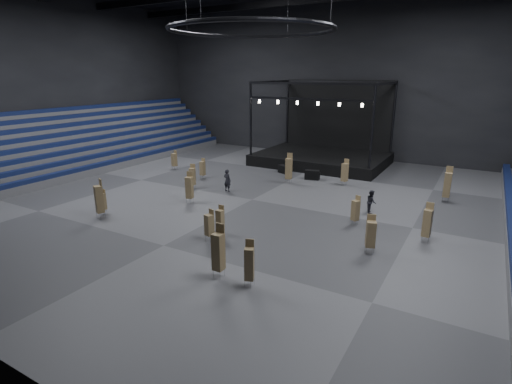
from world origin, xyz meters
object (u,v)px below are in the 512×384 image
Objects in this scene: chair_stack_6 at (99,199)px; crew_member at (371,202)px; flight_case_right at (312,175)px; chair_stack_10 at (220,219)px; chair_stack_5 at (345,172)px; chair_stack_4 at (289,168)px; stage at (324,150)px; chair_stack_14 at (189,187)px; chair_stack_9 at (371,233)px; man_center at (227,180)px; chair_stack_7 at (203,168)px; flight_case_mid at (315,176)px; chair_stack_2 at (209,224)px; chair_stack_3 at (174,159)px; chair_stack_1 at (218,251)px; flight_case_left at (284,169)px; chair_stack_15 at (447,184)px; chair_stack_0 at (192,176)px; chair_stack_13 at (427,222)px; chair_stack_11 at (249,263)px; chair_stack_12 at (356,210)px; chair_stack_8 at (102,201)px.

chair_stack_6 is 19.66m from crew_member.
chair_stack_10 is at bearing -89.40° from flight_case_right.
chair_stack_4 is at bearing -143.93° from chair_stack_5.
stage reaches higher than chair_stack_14.
chair_stack_9 is 15.47m from man_center.
chair_stack_7 is 1.06× the size of chair_stack_10.
flight_case_mid is 20.07m from chair_stack_6.
chair_stack_2 is at bearing -89.16° from flight_case_right.
flight_case_mid is 0.29m from flight_case_right.
chair_stack_1 is at bearing -29.17° from chair_stack_3.
flight_case_right is 15.81m from chair_stack_10.
crew_member is at bearing 71.19° from chair_stack_2.
chair_stack_3 is (-10.84, -4.47, 0.70)m from flight_case_left.
chair_stack_14 is at bearing 88.55° from crew_member.
chair_stack_1 is at bearing 141.22° from crew_member.
chair_stack_15 reaches higher than flight_case_left.
chair_stack_9 is at bearing 35.84° from chair_stack_6.
chair_stack_0 is 0.88× the size of chair_stack_14.
chair_stack_3 is (-14.57, -3.70, 0.76)m from flight_case_mid.
stage is 6.04× the size of chair_stack_9.
chair_stack_7 is 7.71m from chair_stack_14.
chair_stack_13 reaches higher than chair_stack_10.
chair_stack_11 is 0.94× the size of chair_stack_14.
chair_stack_0 is 16.57m from chair_stack_1.
chair_stack_12 is at bearing -47.18° from chair_stack_4.
chair_stack_9 is at bearing -51.76° from chair_stack_5.
crew_member is at bearing 58.30° from chair_stack_11.
chair_stack_11 is at bearing -117.81° from chair_stack_13.
chair_stack_3 is at bearing 113.80° from chair_stack_8.
chair_stack_14 is at bearing -115.79° from flight_case_mid.
stage is 15.56m from man_center.
chair_stack_4 reaches higher than chair_stack_14.
chair_stack_5 is at bearing -12.48° from flight_case_mid.
chair_stack_15 is (21.45, 3.81, 0.41)m from chair_stack_7.
chair_stack_1 is at bearing -79.72° from stage.
chair_stack_8 is 0.91× the size of chair_stack_12.
flight_case_right is 0.48× the size of chair_stack_6.
chair_stack_13 is at bearing 16.21° from chair_stack_12.
chair_stack_14 is at bearing -59.80° from chair_stack_7.
flight_case_left reaches higher than flight_case_mid.
chair_stack_3 is 1.20× the size of crew_member.
chair_stack_0 is 11.89m from chair_stack_2.
crew_member is at bearing 5.85° from chair_stack_3.
chair_stack_13 is at bearing -37.79° from chair_stack_4.
chair_stack_7 reaches higher than chair_stack_10.
crew_member is (11.04, -7.84, 0.46)m from flight_case_left.
chair_stack_4 is at bearing 24.34° from chair_stack_0.
chair_stack_1 is at bearing 157.90° from chair_stack_11.
chair_stack_5 is at bearing -134.60° from man_center.
chair_stack_12 is at bearing -45.38° from flight_case_left.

